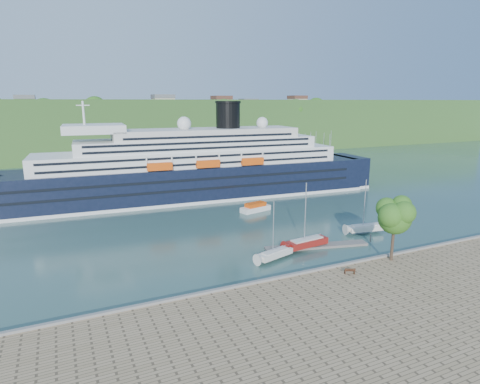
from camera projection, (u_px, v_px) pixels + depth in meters
The scene contains 11 objects.
ground at pixel (343, 271), 56.17m from camera, with size 400.00×400.00×0.00m, color #294941.
far_hillside at pixel (140, 127), 182.22m from camera, with size 400.00×50.00×24.00m, color #2E5A24.
quay_coping at pixel (344, 264), 55.74m from camera, with size 220.00×0.50×0.30m, color slate.
cruise_ship at pixel (185, 151), 95.81m from camera, with size 104.37×15.20×23.44m, color black, non-canonical shape.
park_bench at pixel (350, 271), 52.83m from camera, with size 1.46×0.60×0.94m, color #462614, non-canonical shape.
promenade_tree at pixel (394, 226), 56.46m from camera, with size 6.18×6.18×10.23m, color #2A5C18, non-canonical shape.
floating_pontoon at pixel (317, 246), 65.40m from camera, with size 17.21×2.10×0.38m, color gray, non-canonical shape.
sailboat_white_near at pixel (275, 232), 59.42m from camera, with size 6.72×1.87×8.68m, color silver, non-canonical shape.
sailboat_red at pixel (308, 218), 63.54m from camera, with size 8.09×2.25×10.45m, color maroon, non-canonical shape.
sailboat_white_far at pixel (367, 208), 71.41m from camera, with size 7.29×2.03×9.42m, color silver, non-canonical shape.
tender_launch at pixel (255, 207), 86.58m from camera, with size 6.93×2.37×1.91m, color #E14C0D, non-canonical shape.
Camera 1 is at (-34.82, -41.64, 23.26)m, focal length 30.00 mm.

